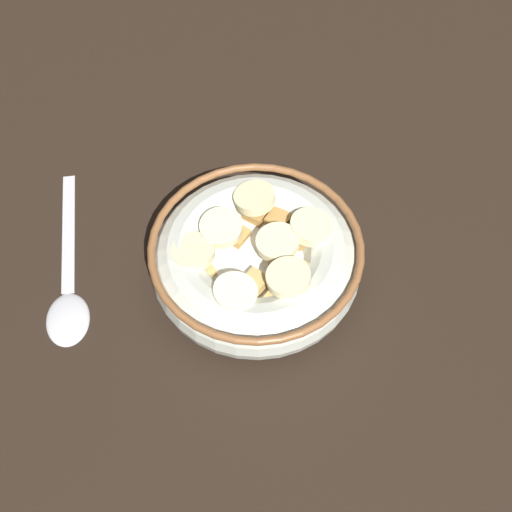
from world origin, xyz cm
name	(u,v)px	position (x,y,z in cm)	size (l,w,h in cm)	color
ground_plane	(256,283)	(0.00, 0.00, -1.00)	(127.45, 127.45, 2.00)	black
cereal_bowl	(256,259)	(-0.02, 0.00, 2.52)	(16.06, 16.06, 5.30)	beige
spoon	(67,294)	(-14.58, 1.45, 0.34)	(3.65, 16.50, 0.80)	silver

